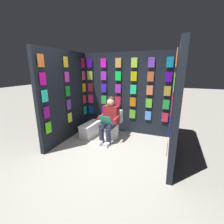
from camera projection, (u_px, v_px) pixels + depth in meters
ground_plane at (96, 167)px, 3.13m from camera, size 30.00×30.00×0.00m
display_wall_back at (126, 94)px, 4.66m from camera, size 2.74×0.14×2.35m
display_wall_left at (176, 105)px, 3.24m from camera, size 0.14×2.00×2.35m
display_wall_right at (66, 97)px, 4.19m from camera, size 0.14×2.00×2.35m
toilet at (113, 126)px, 4.45m from camera, size 0.42×0.57×0.77m
person_reading at (109, 119)px, 4.18m from camera, size 0.55×0.71×1.19m
comic_longbox_near at (91, 129)px, 4.58m from camera, size 0.38×0.80×0.37m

